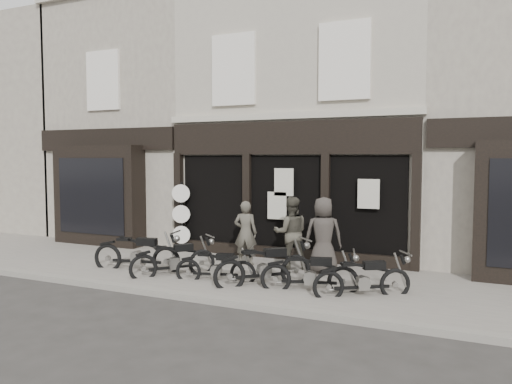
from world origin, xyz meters
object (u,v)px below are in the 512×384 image
at_px(motorcycle_0, 138,257).
at_px(motorcycle_2, 216,270).
at_px(motorcycle_4, 310,277).
at_px(man_centre, 291,233).
at_px(man_left, 246,233).
at_px(man_right, 323,235).
at_px(motorcycle_5, 363,282).
at_px(motorcycle_3, 265,270).
at_px(advert_sign_post, 182,220).
at_px(motorcycle_1, 174,263).

distance_m(motorcycle_0, motorcycle_2, 2.33).
bearing_deg(motorcycle_4, man_centre, 106.53).
xyz_separation_m(motorcycle_0, motorcycle_2, (2.33, -0.14, -0.09)).
relative_size(man_left, man_right, 0.90).
xyz_separation_m(man_left, man_right, (2.13, -0.10, 0.09)).
height_order(motorcycle_5, man_right, man_right).
xyz_separation_m(motorcycle_3, advert_sign_post, (-3.79, 2.50, 0.63)).
relative_size(motorcycle_2, man_right, 0.99).
distance_m(motorcycle_0, man_centre, 3.89).
height_order(motorcycle_1, motorcycle_5, motorcycle_1).
bearing_deg(man_centre, motorcycle_1, 13.85).
bearing_deg(man_right, man_left, -24.47).
distance_m(man_left, man_right, 2.14).
relative_size(motorcycle_5, man_right, 0.99).
bearing_deg(motorcycle_3, motorcycle_1, 137.76).
bearing_deg(man_left, motorcycle_0, 23.67).
relative_size(motorcycle_3, man_right, 0.98).
relative_size(motorcycle_0, motorcycle_3, 1.27).
distance_m(motorcycle_3, advert_sign_post, 4.59).
height_order(man_centre, advert_sign_post, advert_sign_post).
height_order(motorcycle_2, motorcycle_5, motorcycle_5).
distance_m(motorcycle_2, man_right, 2.71).
distance_m(motorcycle_0, motorcycle_4, 4.55).
height_order(motorcycle_1, man_right, man_right).
height_order(motorcycle_1, motorcycle_4, motorcycle_1).
height_order(motorcycle_2, advert_sign_post, advert_sign_post).
bearing_deg(motorcycle_1, man_right, -23.29).
relative_size(motorcycle_2, motorcycle_5, 1.00).
xyz_separation_m(motorcycle_4, man_left, (-2.34, 1.70, 0.56)).
bearing_deg(motorcycle_5, motorcycle_4, 150.21).
bearing_deg(motorcycle_0, motorcycle_4, -11.95).
bearing_deg(motorcycle_2, motorcycle_5, -12.97).
distance_m(motorcycle_0, man_right, 4.64).
relative_size(motorcycle_1, advert_sign_post, 0.80).
xyz_separation_m(man_left, advert_sign_post, (-2.54, 0.87, 0.11)).
relative_size(motorcycle_5, advert_sign_post, 0.84).
xyz_separation_m(motorcycle_2, motorcycle_3, (1.13, 0.15, 0.08)).
height_order(motorcycle_0, man_centre, man_centre).
relative_size(motorcycle_0, man_left, 1.38).
bearing_deg(man_left, motorcycle_1, 44.45).
bearing_deg(man_centre, motorcycle_0, 2.96).
distance_m(motorcycle_3, man_left, 2.12).
xyz_separation_m(motorcycle_4, advert_sign_post, (-4.88, 2.57, 0.67)).
height_order(motorcycle_0, motorcycle_3, motorcycle_0).
relative_size(man_left, advert_sign_post, 0.76).
bearing_deg(man_centre, advert_sign_post, -35.54).
bearing_deg(motorcycle_0, motorcycle_5, -11.20).
height_order(motorcycle_5, advert_sign_post, advert_sign_post).
bearing_deg(motorcycle_5, advert_sign_post, 124.34).
distance_m(motorcycle_5, man_left, 3.86).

